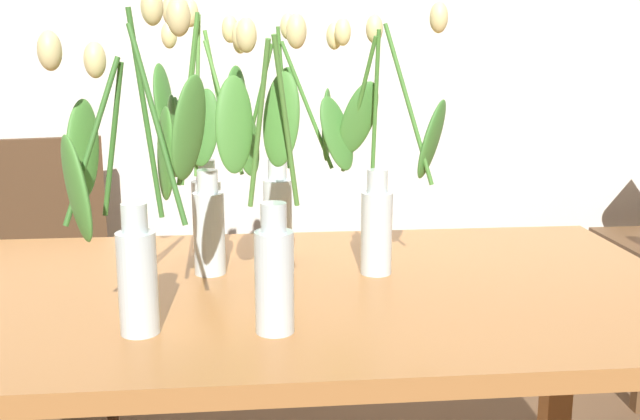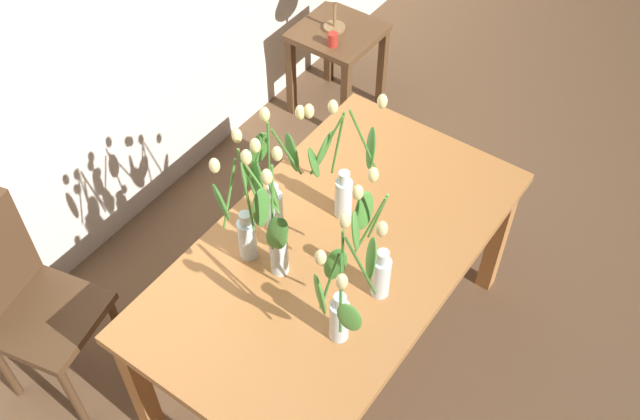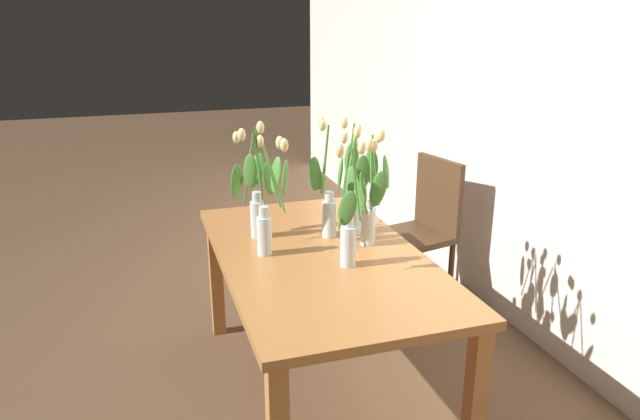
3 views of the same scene
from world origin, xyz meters
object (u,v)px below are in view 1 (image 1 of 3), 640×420
at_px(tulip_vase_0, 377,178).
at_px(tulip_vase_2, 198,192).
at_px(tulip_vase_3, 132,206).
at_px(tulip_vase_5, 209,159).
at_px(dining_chair, 47,266).
at_px(dining_table, 305,327).
at_px(tulip_vase_1, 280,163).
at_px(tulip_vase_4, 270,221).

bearing_deg(tulip_vase_0, tulip_vase_2, 179.17).
relative_size(tulip_vase_3, tulip_vase_5, 0.99).
height_order(tulip_vase_5, dining_chair, tulip_vase_5).
relative_size(tulip_vase_2, tulip_vase_3, 1.01).
height_order(tulip_vase_3, tulip_vase_5, tulip_vase_5).
height_order(dining_table, tulip_vase_1, tulip_vase_1).
bearing_deg(tulip_vase_4, dining_table, 70.43).
height_order(tulip_vase_2, tulip_vase_3, tulip_vase_2).
relative_size(dining_table, tulip_vase_1, 2.85).
xyz_separation_m(dining_table, tulip_vase_2, (-0.22, 0.09, 0.28)).
bearing_deg(tulip_vase_4, dining_chair, 121.27).
relative_size(tulip_vase_2, tulip_vase_5, 1.00).
bearing_deg(tulip_vase_0, tulip_vase_1, 138.57).
bearing_deg(dining_chair, tulip_vase_2, -56.55).
bearing_deg(dining_table, tulip_vase_5, 131.11).
distance_m(dining_table, tulip_vase_4, 0.36).
height_order(tulip_vase_4, dining_chair, tulip_vase_4).
distance_m(tulip_vase_2, tulip_vase_4, 0.34).
relative_size(dining_table, tulip_vase_5, 2.73).
relative_size(dining_table, tulip_vase_2, 2.73).
bearing_deg(tulip_vase_5, tulip_vase_3, -102.73).
distance_m(tulip_vase_1, tulip_vase_3, 0.57).
xyz_separation_m(tulip_vase_4, dining_chair, (-0.70, 1.15, -0.41)).
distance_m(tulip_vase_1, tulip_vase_2, 0.25).
distance_m(tulip_vase_5, dining_chair, 1.02).
bearing_deg(tulip_vase_5, dining_chair, 129.18).
height_order(tulip_vase_0, tulip_vase_2, tulip_vase_2).
relative_size(tulip_vase_0, tulip_vase_2, 0.98).
height_order(tulip_vase_0, tulip_vase_4, tulip_vase_0).
height_order(tulip_vase_1, tulip_vase_2, tulip_vase_2).
height_order(tulip_vase_2, dining_chair, tulip_vase_2).
bearing_deg(tulip_vase_2, tulip_vase_0, -0.83).
bearing_deg(tulip_vase_1, dining_table, -81.99).
bearing_deg(tulip_vase_4, tulip_vase_5, 105.55).
relative_size(tulip_vase_5, dining_chair, 0.63).
distance_m(tulip_vase_0, tulip_vase_2, 0.38).
bearing_deg(tulip_vase_5, tulip_vase_4, -74.45).
bearing_deg(tulip_vase_5, tulip_vase_0, -21.34).
bearing_deg(tulip_vase_1, tulip_vase_3, -118.27).
relative_size(tulip_vase_3, dining_chair, 0.62).
xyz_separation_m(tulip_vase_0, tulip_vase_5, (-0.36, 0.14, 0.02)).
distance_m(dining_table, dining_chair, 1.22).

